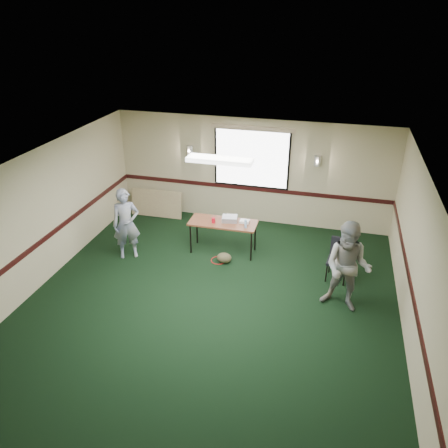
% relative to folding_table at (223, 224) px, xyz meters
% --- Properties ---
extents(ground, '(8.00, 8.00, 0.00)m').
position_rel_folding_table_xyz_m(ground, '(0.27, -2.22, -0.71)').
color(ground, black).
rests_on(ground, ground).
extents(room_shell, '(8.00, 8.02, 8.00)m').
position_rel_folding_table_xyz_m(room_shell, '(0.27, -0.10, 0.87)').
color(room_shell, '#C9B791').
rests_on(room_shell, ground).
extents(folding_table, '(1.53, 0.63, 0.76)m').
position_rel_folding_table_xyz_m(folding_table, '(0.00, 0.00, 0.00)').
color(folding_table, '#5C2A1A').
rests_on(folding_table, ground).
extents(projector, '(0.38, 0.33, 0.11)m').
position_rel_folding_table_xyz_m(projector, '(0.13, 0.09, 0.11)').
color(projector, gray).
rests_on(projector, folding_table).
extents(game_console, '(0.21, 0.17, 0.05)m').
position_rel_folding_table_xyz_m(game_console, '(0.47, 0.11, 0.08)').
color(game_console, silver).
rests_on(game_console, folding_table).
extents(red_cup, '(0.08, 0.08, 0.12)m').
position_rel_folding_table_xyz_m(red_cup, '(-0.20, -0.09, 0.12)').
color(red_cup, red).
rests_on(red_cup, folding_table).
extents(water_bottle, '(0.06, 0.06, 0.19)m').
position_rel_folding_table_xyz_m(water_bottle, '(0.55, -0.14, 0.15)').
color(water_bottle, '#96C6F6').
rests_on(water_bottle, folding_table).
extents(duffel_bag, '(0.35, 0.28, 0.23)m').
position_rel_folding_table_xyz_m(duffel_bag, '(0.15, -0.47, -0.59)').
color(duffel_bag, '#433B26').
rests_on(duffel_bag, ground).
extents(cable_coil, '(0.39, 0.39, 0.02)m').
position_rel_folding_table_xyz_m(cable_coil, '(0.01, -0.43, -0.70)').
color(cable_coil, red).
rests_on(cable_coil, ground).
extents(folded_table, '(1.41, 0.23, 0.72)m').
position_rel_folding_table_xyz_m(folded_table, '(-2.21, 1.38, -0.35)').
color(folded_table, tan).
rests_on(folded_table, ground).
extents(conference_chair, '(0.49, 0.50, 0.88)m').
position_rel_folding_table_xyz_m(conference_chair, '(2.58, -0.40, -0.19)').
color(conference_chair, black).
rests_on(conference_chair, ground).
extents(person_left, '(0.71, 0.63, 1.62)m').
position_rel_folding_table_xyz_m(person_left, '(-2.01, -0.73, 0.10)').
color(person_left, '#445497').
rests_on(person_left, ground).
extents(person_right, '(0.99, 0.85, 1.77)m').
position_rel_folding_table_xyz_m(person_right, '(2.71, -1.42, 0.18)').
color(person_right, '#6884A2').
rests_on(person_right, ground).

